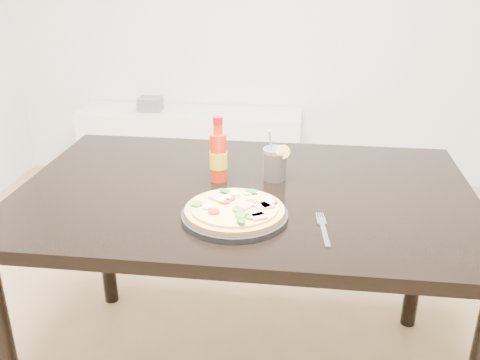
# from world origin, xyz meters

# --- Properties ---
(dining_table) EXTENTS (1.40, 0.90, 0.75)m
(dining_table) POSITION_xyz_m (-0.25, 0.36, 0.67)
(dining_table) COLOR black
(dining_table) RESTS_ON ground
(plate) EXTENTS (0.29, 0.29, 0.02)m
(plate) POSITION_xyz_m (-0.25, 0.16, 0.76)
(plate) COLOR black
(plate) RESTS_ON dining_table
(pizza) EXTENTS (0.27, 0.27, 0.03)m
(pizza) POSITION_xyz_m (-0.25, 0.16, 0.78)
(pizza) COLOR tan
(pizza) RESTS_ON plate
(hot_sauce_bottle) EXTENTS (0.06, 0.06, 0.21)m
(hot_sauce_bottle) POSITION_xyz_m (-0.34, 0.42, 0.83)
(hot_sauce_bottle) COLOR red
(hot_sauce_bottle) RESTS_ON dining_table
(cola_cup) EXTENTS (0.09, 0.08, 0.17)m
(cola_cup) POSITION_xyz_m (-0.16, 0.45, 0.80)
(cola_cup) COLOR black
(cola_cup) RESTS_ON dining_table
(fork) EXTENTS (0.04, 0.19, 0.00)m
(fork) POSITION_xyz_m (-0.01, 0.13, 0.75)
(fork) COLOR silver
(fork) RESTS_ON dining_table
(media_console) EXTENTS (1.40, 0.34, 0.50)m
(media_console) POSITION_xyz_m (-0.80, 2.07, 0.25)
(media_console) COLOR white
(media_console) RESTS_ON ground
(cd_stack) EXTENTS (0.14, 0.12, 0.08)m
(cd_stack) POSITION_xyz_m (-1.05, 2.05, 0.54)
(cd_stack) COLOR slate
(cd_stack) RESTS_ON media_console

